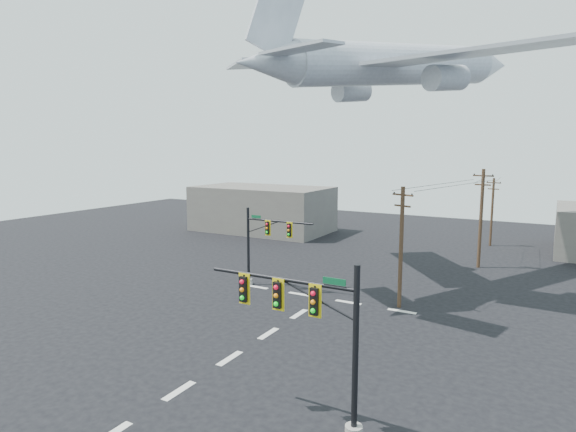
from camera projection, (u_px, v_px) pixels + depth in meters
The scene contains 10 objects.
ground at pixel (230, 358), 25.98m from camera, with size 120.00×120.00×0.00m, color black.
lane_markings at pixel (279, 326), 30.59m from camera, with size 14.00×21.20×0.01m.
signal_mast_near at pixel (315, 334), 19.10m from camera, with size 7.03×0.77×6.98m.
signal_mast_far at pixel (261, 245), 38.89m from camera, with size 6.26×0.71×6.45m.
utility_pole_a at pixel (401, 245), 33.69m from camera, with size 1.63×0.78×8.63m.
utility_pole_b at pixel (481, 217), 45.00m from camera, with size 1.87×0.51×9.33m.
utility_pole_c at pixel (492, 211), 55.14m from camera, with size 1.59×0.43×7.84m.
power_lines at pixel (469, 182), 43.43m from camera, with size 4.89×26.43×0.40m.
airliner at pixel (397, 66), 38.59m from camera, with size 25.51×27.92×7.74m.
building_left at pixel (262, 209), 65.46m from camera, with size 18.00×10.00×6.00m, color #635F57.
Camera 1 is at (14.78, -19.94, 11.32)m, focal length 30.00 mm.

